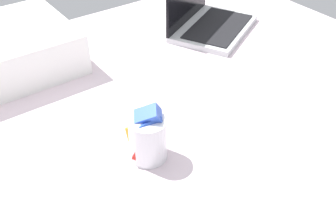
% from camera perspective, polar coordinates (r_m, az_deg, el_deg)
% --- Properties ---
extents(bed_mattress, '(1.80, 1.40, 0.18)m').
position_cam_1_polar(bed_mattress, '(1.16, -0.89, -3.89)').
color(bed_mattress, silver).
rests_on(bed_mattress, ground).
extents(laptop, '(0.40, 0.36, 0.23)m').
position_cam_1_polar(laptop, '(1.53, 5.50, 13.01)').
color(laptop, '#B7BABC').
rests_on(laptop, bed_mattress).
extents(snack_cup, '(0.10, 0.10, 0.15)m').
position_cam_1_polar(snack_cup, '(0.94, -2.95, -3.55)').
color(snack_cup, silver).
rests_on(snack_cup, bed_mattress).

